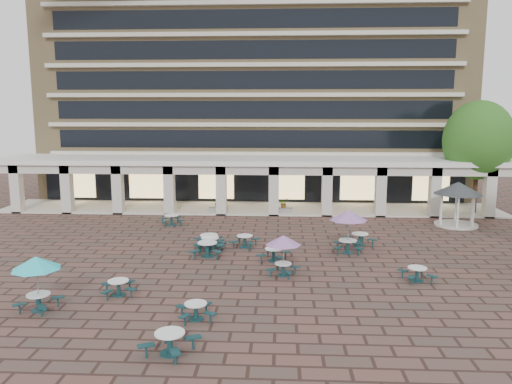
% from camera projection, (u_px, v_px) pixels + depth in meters
% --- Properties ---
extents(ground, '(120.00, 120.00, 0.00)m').
position_uv_depth(ground, '(233.00, 260.00, 28.06)').
color(ground, brown).
rests_on(ground, ground).
extents(apartment_building, '(40.00, 15.50, 25.20)m').
position_uv_depth(apartment_building, '(256.00, 68.00, 51.13)').
color(apartment_building, tan).
rests_on(apartment_building, ground).
extents(retail_arcade, '(42.00, 6.60, 4.40)m').
position_uv_depth(retail_arcade, '(249.00, 174.00, 42.16)').
color(retail_arcade, white).
rests_on(retail_arcade, ground).
extents(picnic_table_0, '(1.91, 1.91, 0.71)m').
position_uv_depth(picnic_table_0, '(119.00, 286.00, 22.68)').
color(picnic_table_0, '#153D3F').
rests_on(picnic_table_0, ground).
extents(picnic_table_1, '(1.83, 1.83, 0.69)m').
position_uv_depth(picnic_table_1, '(196.00, 310.00, 20.06)').
color(picnic_table_1, '#153D3F').
rests_on(picnic_table_1, ground).
extents(picnic_table_2, '(2.14, 2.14, 0.79)m').
position_uv_depth(picnic_table_2, '(170.00, 341.00, 17.20)').
color(picnic_table_2, '#153D3F').
rests_on(picnic_table_2, ground).
extents(picnic_table_3, '(1.77, 1.77, 0.70)m').
position_uv_depth(picnic_table_3, '(417.00, 273.00, 24.57)').
color(picnic_table_3, '#153D3F').
rests_on(picnic_table_3, ground).
extents(picnic_table_4, '(2.02, 2.02, 2.33)m').
position_uv_depth(picnic_table_4, '(36.00, 265.00, 20.71)').
color(picnic_table_4, '#153D3F').
rests_on(picnic_table_4, ground).
extents(picnic_table_5, '(1.87, 1.87, 0.80)m').
position_uv_depth(picnic_table_5, '(210.00, 243.00, 30.00)').
color(picnic_table_5, '#153D3F').
rests_on(picnic_table_5, ground).
extents(picnic_table_6, '(1.81, 1.81, 2.09)m').
position_uv_depth(picnic_table_6, '(283.00, 242.00, 25.19)').
color(picnic_table_6, '#153D3F').
rests_on(picnic_table_6, ground).
extents(picnic_table_7, '(1.95, 1.95, 0.73)m').
position_uv_depth(picnic_table_7, '(274.00, 253.00, 27.86)').
color(picnic_table_7, '#153D3F').
rests_on(picnic_table_7, ground).
extents(picnic_table_8, '(2.09, 2.09, 0.77)m').
position_uv_depth(picnic_table_8, '(171.00, 219.00, 36.57)').
color(picnic_table_8, '#153D3F').
rests_on(picnic_table_8, ground).
extents(picnic_table_9, '(1.93, 1.93, 0.85)m').
position_uv_depth(picnic_table_9, '(207.00, 248.00, 28.70)').
color(picnic_table_9, '#153D3F').
rests_on(picnic_table_9, ground).
extents(picnic_table_10, '(1.93, 1.93, 0.74)m').
position_uv_depth(picnic_table_10, '(245.00, 240.00, 30.70)').
color(picnic_table_10, '#153D3F').
rests_on(picnic_table_10, ground).
extents(picnic_table_11, '(2.23, 2.23, 2.57)m').
position_uv_depth(picnic_table_11, '(349.00, 217.00, 29.15)').
color(picnic_table_11, '#153D3F').
rests_on(picnic_table_11, ground).
extents(picnic_table_12, '(2.17, 2.17, 0.83)m').
position_uv_depth(picnic_table_12, '(209.00, 240.00, 30.52)').
color(picnic_table_12, '#153D3F').
rests_on(picnic_table_12, ground).
extents(picnic_table_13, '(2.12, 2.12, 0.77)m').
position_uv_depth(picnic_table_13, '(360.00, 238.00, 31.08)').
color(picnic_table_13, '#153D3F').
rests_on(picnic_table_13, ground).
extents(gazebo, '(3.43, 3.43, 3.19)m').
position_uv_depth(gazebo, '(458.00, 193.00, 36.12)').
color(gazebo, beige).
rests_on(gazebo, ground).
extents(tree_east_c, '(5.50, 5.50, 9.16)m').
position_uv_depth(tree_east_c, '(479.00, 140.00, 39.71)').
color(tree_east_c, '#382416').
rests_on(tree_east_c, ground).
extents(planter_left, '(1.50, 0.75, 1.29)m').
position_uv_depth(planter_left, '(218.00, 207.00, 40.81)').
color(planter_left, gray).
rests_on(planter_left, ground).
extents(planter_right, '(1.50, 0.89, 1.34)m').
position_uv_depth(planter_right, '(284.00, 207.00, 40.53)').
color(planter_right, gray).
rests_on(planter_right, ground).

